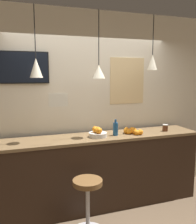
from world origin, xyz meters
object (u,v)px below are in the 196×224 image
at_px(spread_jar, 165,128).
at_px(mounted_tv, 20,67).
at_px(bar_stool, 88,200).
at_px(juice_bottle, 115,129).
at_px(fruit_bowl, 98,133).

height_order(spread_jar, mounted_tv, mounted_tv).
relative_size(bar_stool, mounted_tv, 0.90).
relative_size(juice_bottle, mounted_tv, 0.30).
height_order(bar_stool, spread_jar, spread_jar).
distance_m(bar_stool, spread_jar, 1.69).
bearing_deg(juice_bottle, spread_jar, 0.00).
distance_m(bar_stool, mounted_tv, 1.97).
bearing_deg(mounted_tv, fruit_bowl, -22.00).
bearing_deg(juice_bottle, fruit_bowl, -178.54).
distance_m(juice_bottle, mounted_tv, 1.59).
xyz_separation_m(fruit_bowl, mounted_tv, (-0.99, 0.40, 0.91)).
height_order(bar_stool, mounted_tv, mounted_tv).
bearing_deg(mounted_tv, spread_jar, -10.51).
distance_m(bar_stool, fruit_bowl, 0.93).
bearing_deg(fruit_bowl, juice_bottle, 1.46).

